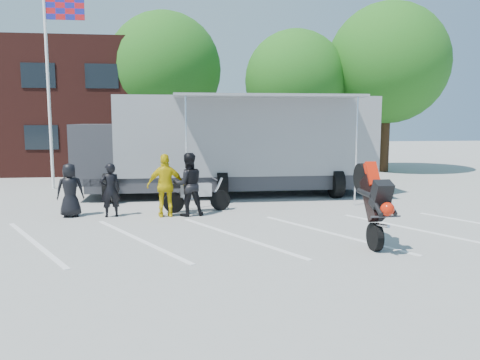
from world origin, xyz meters
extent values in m
plane|color=gray|center=(0.00, 0.00, 0.00)|extent=(100.00, 100.00, 0.00)
cube|color=white|center=(0.00, 1.00, 0.01)|extent=(18.09, 13.33, 0.01)
cube|color=#411915|center=(-10.00, 18.00, 3.50)|extent=(18.00, 8.00, 7.00)
cylinder|color=white|center=(-6.50, 10.00, 4.00)|extent=(0.12, 0.12, 8.00)
cube|color=red|center=(-5.70, 10.00, 7.30)|extent=(1.50, 0.04, 0.90)
cylinder|color=#382314|center=(-2.00, 16.00, 1.62)|extent=(0.50, 0.50, 3.24)
sphere|color=#225916|center=(-2.00, 16.00, 5.58)|extent=(6.12, 6.12, 6.12)
cylinder|color=#382314|center=(5.00, 15.00, 1.44)|extent=(0.50, 0.50, 2.88)
sphere|color=#225916|center=(5.00, 15.00, 4.96)|extent=(5.44, 5.44, 5.44)
cylinder|color=#382314|center=(10.00, 14.50, 1.71)|extent=(0.50, 0.50, 3.42)
sphere|color=#225916|center=(10.00, 14.50, 5.89)|extent=(6.46, 6.46, 6.46)
imported|color=black|center=(-4.43, 3.97, 0.80)|extent=(0.86, 0.64, 1.60)
imported|color=black|center=(-3.25, 3.82, 0.80)|extent=(0.67, 0.54, 1.60)
imported|color=black|center=(-0.96, 3.69, 0.95)|extent=(1.04, 0.88, 1.89)
imported|color=#DCBD0B|center=(-1.62, 3.63, 0.93)|extent=(1.14, 0.59, 1.87)
camera|label=1|loc=(-1.14, -10.18, 2.85)|focal=35.00mm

